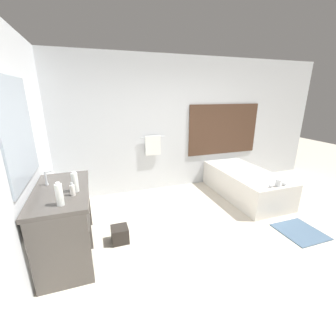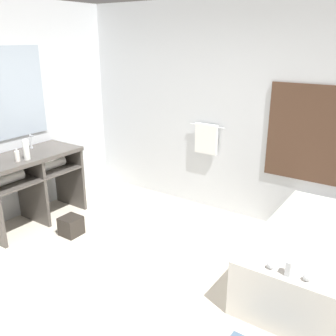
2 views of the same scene
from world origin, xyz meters
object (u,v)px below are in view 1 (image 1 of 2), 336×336
object	(u,v)px
bathtub	(245,182)
water_bottle_1	(75,182)
water_bottle_2	(59,195)
waste_bin	(120,234)
soap_dispenser	(72,190)

from	to	relation	value
bathtub	water_bottle_1	xyz separation A→B (m)	(-3.06, -0.86, 0.73)
water_bottle_2	waste_bin	world-z (taller)	water_bottle_2
bathtub	soap_dispenser	size ratio (longest dim) A/B	11.87
bathtub	water_bottle_1	distance (m)	3.26
water_bottle_1	water_bottle_2	distance (m)	0.34
water_bottle_2	soap_dispenser	bearing A→B (deg)	63.20
water_bottle_1	water_bottle_2	bearing A→B (deg)	-112.71
water_bottle_2	soap_dispenser	distance (m)	0.24
soap_dispenser	water_bottle_1	bearing A→B (deg)	75.86
soap_dispenser	bathtub	bearing A→B (deg)	17.40
water_bottle_2	waste_bin	size ratio (longest dim) A/B	1.09
bathtub	water_bottle_1	size ratio (longest dim) A/B	7.50
water_bottle_1	soap_dispenser	distance (m)	0.12
soap_dispenser	waste_bin	xyz separation A→B (m)	(0.50, 0.26, -0.86)
waste_bin	water_bottle_2	bearing A→B (deg)	-142.13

